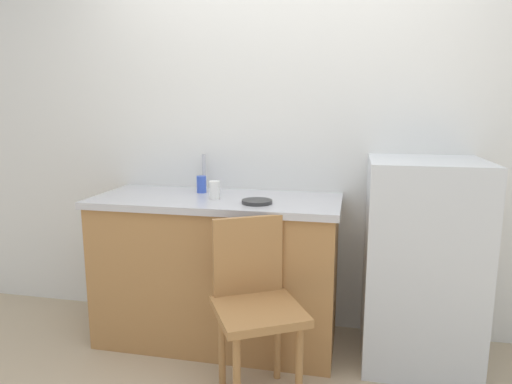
% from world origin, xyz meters
% --- Properties ---
extents(back_wall, '(4.80, 0.10, 2.55)m').
position_xyz_m(back_wall, '(0.00, 1.00, 1.27)').
color(back_wall, silver).
rests_on(back_wall, ground_plane).
extents(cabinet_base, '(1.43, 0.60, 0.86)m').
position_xyz_m(cabinet_base, '(-0.37, 0.65, 0.43)').
color(cabinet_base, '#A87542').
rests_on(cabinet_base, ground_plane).
extents(countertop, '(1.47, 0.64, 0.04)m').
position_xyz_m(countertop, '(-0.37, 0.65, 0.88)').
color(countertop, '#B7B7BC').
rests_on(countertop, cabinet_base).
extents(faucet, '(0.02, 0.02, 0.23)m').
position_xyz_m(faucet, '(-0.53, 0.90, 1.02)').
color(faucet, '#B7B7BC').
rests_on(faucet, countertop).
extents(refrigerator, '(0.61, 0.59, 1.15)m').
position_xyz_m(refrigerator, '(0.81, 0.66, 0.58)').
color(refrigerator, silver).
rests_on(refrigerator, ground_plane).
extents(chair, '(0.54, 0.54, 0.89)m').
position_xyz_m(chair, '(-0.03, 0.15, 0.50)').
color(chair, '#A87542').
rests_on(chair, ground_plane).
extents(hotplate, '(0.17, 0.17, 0.02)m').
position_xyz_m(hotplate, '(-0.10, 0.52, 0.91)').
color(hotplate, '#2D2D2D').
rests_on(hotplate, countertop).
extents(cup_blue, '(0.06, 0.06, 0.10)m').
position_xyz_m(cup_blue, '(-0.51, 0.77, 0.95)').
color(cup_blue, blue).
rests_on(cup_blue, countertop).
extents(cup_white, '(0.06, 0.06, 0.11)m').
position_xyz_m(cup_white, '(-0.37, 0.60, 0.96)').
color(cup_white, white).
rests_on(cup_white, countertop).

